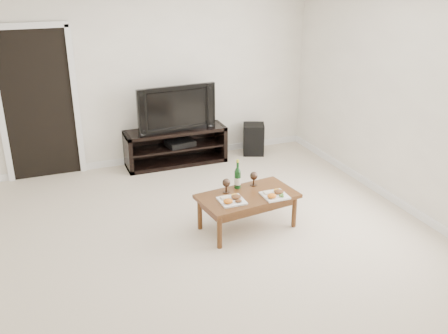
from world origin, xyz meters
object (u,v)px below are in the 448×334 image
television (174,107)px  media_console (176,147)px  coffee_table (247,211)px  subwoofer (254,139)px

television → media_console: bearing=0.0°
television → coffee_table: size_ratio=1.07×
television → subwoofer: 1.43m
media_console → subwoofer: (1.27, -0.03, -0.03)m
television → subwoofer: television is taller
media_console → coffee_table: 2.21m
media_console → subwoofer: size_ratio=3.11×
subwoofer → media_console: bearing=-158.8°
coffee_table → media_console: bearing=95.2°
television → subwoofer: bearing=-5.1°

